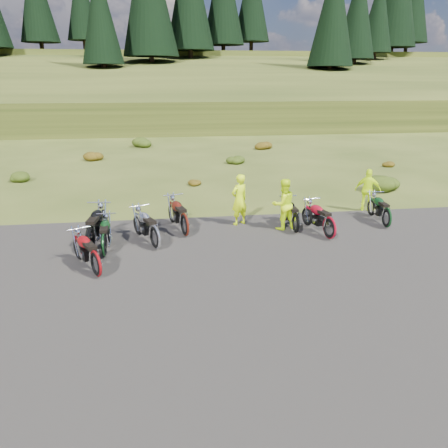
{
  "coord_description": "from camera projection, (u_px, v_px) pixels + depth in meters",
  "views": [
    {
      "loc": [
        -1.7,
        -11.55,
        5.02
      ],
      "look_at": [
        -0.07,
        0.46,
        0.93
      ],
      "focal_mm": 35.0,
      "sensor_mm": 36.0,
      "label": 1
    }
  ],
  "objects": [
    {
      "name": "motorcycle_0",
      "position": [
        92.0,
        253.0,
        13.1
      ],
      "size": [
        1.04,
        2.41,
        1.23
      ],
      "primitive_type": null,
      "rotation": [
        0.0,
        0.0,
        1.46
      ],
      "color": "black",
      "rests_on": "ground"
    },
    {
      "name": "conifer_27",
      "position": [
        358.0,
        11.0,
        63.24
      ],
      "size": [
        5.72,
        5.72,
        15.0
      ],
      "color": "black",
      "rests_on": "ground"
    },
    {
      "name": "ground",
      "position": [
        228.0,
        259.0,
        12.67
      ],
      "size": [
        300.0,
        300.0,
        0.0
      ],
      "primitive_type": "plane",
      "color": "#344316",
      "rests_on": "ground"
    },
    {
      "name": "motorcycle_1",
      "position": [
        97.0,
        277.0,
        11.53
      ],
      "size": [
        1.56,
        2.09,
        1.05
      ],
      "primitive_type": null,
      "rotation": [
        0.0,
        0.0,
        2.07
      ],
      "color": "maroon",
      "rests_on": "ground"
    },
    {
      "name": "shrub_4",
      "position": [
        193.0,
        181.0,
        21.18
      ],
      "size": [
        0.77,
        0.77,
        0.45
      ],
      "primitive_type": "ellipsoid",
      "color": "#5A340B",
      "rests_on": "ground"
    },
    {
      "name": "person_middle",
      "position": [
        239.0,
        200.0,
        15.3
      ],
      "size": [
        0.79,
        0.7,
        1.81
      ],
      "primitive_type": "imported",
      "rotation": [
        0.0,
        0.0,
        3.65
      ],
      "color": "#C3E70C",
      "rests_on": "ground"
    },
    {
      "name": "person_right_b",
      "position": [
        368.0,
        191.0,
        16.93
      ],
      "size": [
        1.05,
        0.79,
        1.65
      ],
      "primitive_type": "imported",
      "rotation": [
        0.0,
        0.0,
        2.69
      ],
      "color": "#C3E70C",
      "rests_on": "ground"
    },
    {
      "name": "motorcycle_3",
      "position": [
        156.0,
        249.0,
        13.37
      ],
      "size": [
        1.51,
        2.23,
        1.11
      ],
      "primitive_type": null,
      "rotation": [
        0.0,
        0.0,
        1.99
      ],
      "color": "#B8B8BD",
      "rests_on": "ground"
    },
    {
      "name": "shrub_1",
      "position": [
        18.0,
        175.0,
        22.02
      ],
      "size": [
        1.03,
        1.03,
        0.61
      ],
      "primitive_type": "ellipsoid",
      "color": "#21380E",
      "rests_on": "ground"
    },
    {
      "name": "hill_plateau",
      "position": [
        169.0,
        97.0,
        115.93
      ],
      "size": [
        300.0,
        90.0,
        9.17
      ],
      "primitive_type": "cube",
      "color": "#293612",
      "rests_on": "ground"
    },
    {
      "name": "shrub_3",
      "position": [
        143.0,
        141.0,
        32.66
      ],
      "size": [
        1.56,
        1.56,
        0.92
      ],
      "primitive_type": "ellipsoid",
      "color": "#21380E",
      "rests_on": "ground"
    },
    {
      "name": "conifer_20",
      "position": [
        81.0,
        0.0,
        75.51
      ],
      "size": [
        5.72,
        5.72,
        15.0
      ],
      "color": "black",
      "rests_on": "ground"
    },
    {
      "name": "hill_slope",
      "position": [
        176.0,
        116.0,
        59.61
      ],
      "size": [
        300.0,
        45.97,
        9.37
      ],
      "primitive_type": null,
      "rotation": [
        0.14,
        0.0,
        0.0
      ],
      "color": "#293612",
      "rests_on": "ground"
    },
    {
      "name": "motorcycle_7",
      "position": [
        385.0,
        228.0,
        15.28
      ],
      "size": [
        0.75,
        1.99,
        1.03
      ],
      "primitive_type": null,
      "rotation": [
        0.0,
        0.0,
        1.52
      ],
      "color": "black",
      "rests_on": "ground"
    },
    {
      "name": "person_right_a",
      "position": [
        283.0,
        205.0,
        14.85
      ],
      "size": [
        1.01,
        0.88,
        1.76
      ],
      "primitive_type": "imported",
      "rotation": [
        0.0,
        0.0,
        3.42
      ],
      "color": "#C3E70C",
      "rests_on": "ground"
    },
    {
      "name": "motorcycle_4",
      "position": [
        185.0,
        237.0,
        14.45
      ],
      "size": [
        1.28,
        2.3,
        1.14
      ],
      "primitive_type": null,
      "rotation": [
        0.0,
        0.0,
        1.84
      ],
      "color": "#4D160C",
      "rests_on": "ground"
    },
    {
      "name": "motorcycle_2",
      "position": [
        105.0,
        257.0,
        12.81
      ],
      "size": [
        0.7,
        1.95,
        1.01
      ],
      "primitive_type": null,
      "rotation": [
        0.0,
        0.0,
        1.6
      ],
      "color": "black",
      "rests_on": "ground"
    },
    {
      "name": "shrub_7",
      "position": [
        383.0,
        180.0,
        20.24
      ],
      "size": [
        1.56,
        1.56,
        0.92
      ],
      "primitive_type": "ellipsoid",
      "color": "#21380E",
      "rests_on": "ground"
    },
    {
      "name": "motorcycle_6",
      "position": [
        329.0,
        239.0,
        14.2
      ],
      "size": [
        1.13,
        2.17,
        1.08
      ],
      "primitive_type": null,
      "rotation": [
        0.0,
        0.0,
        1.79
      ],
      "color": "maroon",
      "rests_on": "ground"
    },
    {
      "name": "conifer_26",
      "position": [
        333.0,
        10.0,
        57.07
      ],
      "size": [
        6.16,
        6.16,
        16.0
      ],
      "color": "black",
      "rests_on": "ground"
    },
    {
      "name": "shrub_2",
      "position": [
        93.0,
        155.0,
        27.34
      ],
      "size": [
        1.3,
        1.3,
        0.77
      ],
      "primitive_type": "ellipsoid",
      "color": "#5A340B",
      "rests_on": "ground"
    },
    {
      "name": "conifer_21",
      "position": [
        100.0,
        13.0,
        54.44
      ],
      "size": [
        5.28,
        5.28,
        14.0
      ],
      "color": "black",
      "rests_on": "ground"
    },
    {
      "name": "shrub_5",
      "position": [
        235.0,
        159.0,
        26.5
      ],
      "size": [
        1.03,
        1.03,
        0.61
      ],
      "primitive_type": "ellipsoid",
      "color": "#21380E",
      "rests_on": "ground"
    },
    {
      "name": "motorcycle_5",
      "position": [
        295.0,
        233.0,
        14.75
      ],
      "size": [
        0.66,
        1.97,
        1.03
      ],
      "primitive_type": null,
      "rotation": [
        0.0,
        0.0,
        1.57
      ],
      "color": "black",
      "rests_on": "ground"
    },
    {
      "name": "shrub_6",
      "position": [
        263.0,
        144.0,
        31.82
      ],
      "size": [
        1.3,
        1.3,
        0.77
      ],
      "primitive_type": "ellipsoid",
      "color": "#5A340B",
      "rests_on": "ground"
    },
    {
      "name": "gravel_pad",
      "position": [
        240.0,
        291.0,
        10.79
      ],
      "size": [
        20.0,
        12.0,
        0.04
      ],
      "primitive_type": "cube",
      "color": "black",
      "rests_on": "ground"
    },
    {
      "name": "conifer_28",
      "position": [
        378.0,
        12.0,
        69.42
      ],
      "size": [
        5.28,
        5.28,
        14.0
      ],
      "color": "black",
      "rests_on": "ground"
    },
    {
      "name": "shrub_8",
      "position": [
        386.0,
        163.0,
        25.66
      ],
      "size": [
        0.77,
        0.77,
        0.45
      ],
      "primitive_type": "ellipsoid",
      "color": "#5A340B",
      "rests_on": "ground"
    }
  ]
}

